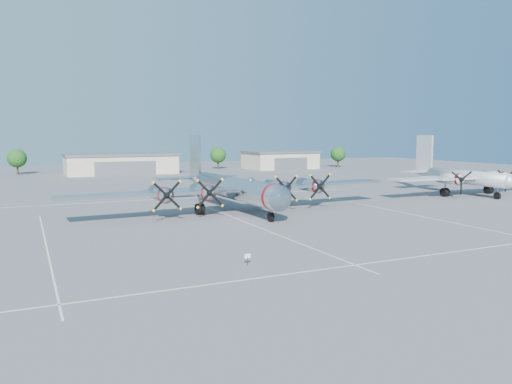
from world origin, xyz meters
name	(u,v)px	position (x,y,z in m)	size (l,w,h in m)	color
ground	(244,222)	(0.00, 0.00, 0.00)	(260.00, 260.00, 0.00)	#545456
parking_lines	(250,224)	(0.00, -1.75, 0.01)	(60.00, 50.08, 0.01)	silver
hangar_center	(121,163)	(0.00, 81.96, 2.71)	(28.60, 14.60, 5.40)	#B7AC91
hangar_east	(280,160)	(48.00, 81.96, 2.71)	(20.60, 14.60, 5.40)	#B7AC91
tree_west	(17,158)	(-25.00, 90.00, 4.22)	(4.80, 4.80, 6.64)	#382619
tree_east	(218,155)	(30.00, 88.00, 4.22)	(4.80, 4.80, 6.64)	#382619
tree_far_east	(338,154)	(68.00, 80.00, 4.22)	(4.80, 4.80, 6.64)	#382619
main_bomber_b29	(232,210)	(2.25, 9.48, 0.00)	(46.62, 31.89, 10.31)	silver
twin_engine_east	(461,194)	(45.38, 9.25, 0.00)	(32.27, 23.20, 10.23)	#B7B7BC
info_placard	(247,257)	(-7.80, -18.42, 0.66)	(0.49, 0.10, 0.93)	black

